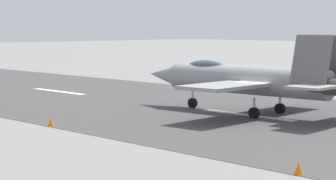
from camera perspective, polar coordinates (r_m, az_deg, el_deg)
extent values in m
plane|color=slate|center=(45.13, 7.96, -2.35)|extent=(400.00, 400.00, 0.00)
cube|color=#434242|center=(45.12, 7.96, -2.33)|extent=(240.00, 26.00, 0.02)
cube|color=white|center=(45.71, 7.02, -2.20)|extent=(8.00, 0.70, 0.00)
cube|color=white|center=(62.79, -9.61, -0.12)|extent=(8.00, 0.70, 0.00)
cylinder|color=gray|center=(46.29, 6.92, 0.86)|extent=(13.13, 2.82, 2.01)
cone|color=gray|center=(51.36, -0.37, 1.37)|extent=(3.11, 1.89, 1.71)
ellipsoid|color=#3F5160|center=(48.46, 3.40, 2.00)|extent=(3.66, 1.32, 1.10)
cylinder|color=#47423D|center=(42.29, 13.87, 0.30)|extent=(2.26, 1.23, 1.10)
cylinder|color=#47423D|center=(43.26, 14.57, 0.39)|extent=(2.26, 1.23, 1.10)
cube|color=gray|center=(42.55, 4.93, 0.33)|extent=(3.76, 6.07, 0.24)
cube|color=gray|center=(49.02, 10.56, 0.95)|extent=(3.76, 6.07, 0.24)
cube|color=gray|center=(40.67, 12.62, 0.26)|extent=(2.57, 2.94, 0.16)
cube|color=#5F5D5E|center=(42.36, 12.51, 2.64)|extent=(2.65, 1.11, 3.14)
cube|color=#5F5D5E|center=(43.92, 13.68, 2.71)|extent=(2.65, 1.11, 3.14)
cylinder|color=silver|center=(49.53, 2.18, -0.78)|extent=(0.18, 0.18, 1.40)
cylinder|color=black|center=(49.56, 2.18, -1.14)|extent=(0.78, 0.35, 0.76)
cylinder|color=silver|center=(44.14, 7.59, -1.60)|extent=(0.18, 0.18, 1.40)
cylinder|color=black|center=(44.18, 7.58, -2.01)|extent=(0.78, 0.35, 0.76)
cylinder|color=silver|center=(46.78, 9.84, -1.23)|extent=(0.18, 0.18, 1.40)
cylinder|color=black|center=(46.82, 9.83, -1.62)|extent=(0.78, 0.35, 0.76)
cone|color=orange|center=(27.86, 11.44, -6.78)|extent=(0.44, 0.44, 0.55)
cone|color=orange|center=(41.02, -10.27, -2.79)|extent=(0.44, 0.44, 0.55)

